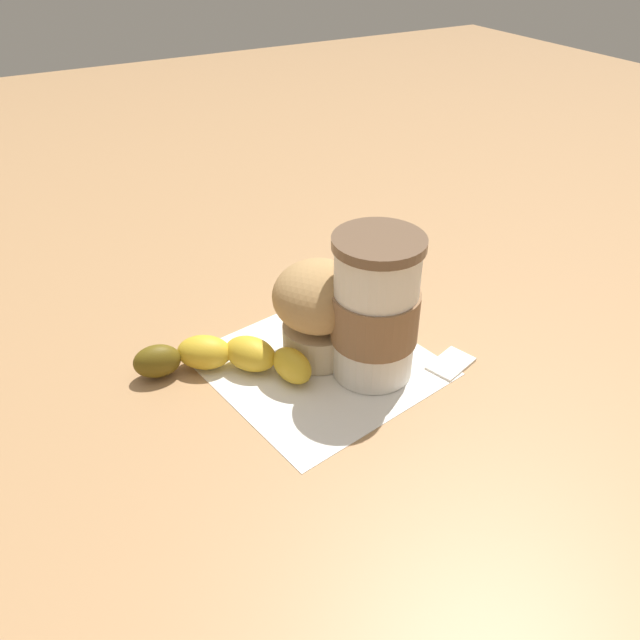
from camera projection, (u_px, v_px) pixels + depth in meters
ground_plane at (320, 365)px, 0.66m from camera, size 3.00×3.00×0.00m
paper_napkin at (320, 364)px, 0.66m from camera, size 0.25×0.25×0.00m
coffee_cup at (375, 310)px, 0.61m from camera, size 0.09×0.09×0.15m
muffin at (319, 307)px, 0.64m from camera, size 0.09×0.09×0.11m
banana at (226, 357)px, 0.64m from camera, size 0.16×0.12×0.04m
sugar_packet at (451, 362)px, 0.66m from camera, size 0.06×0.05×0.01m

